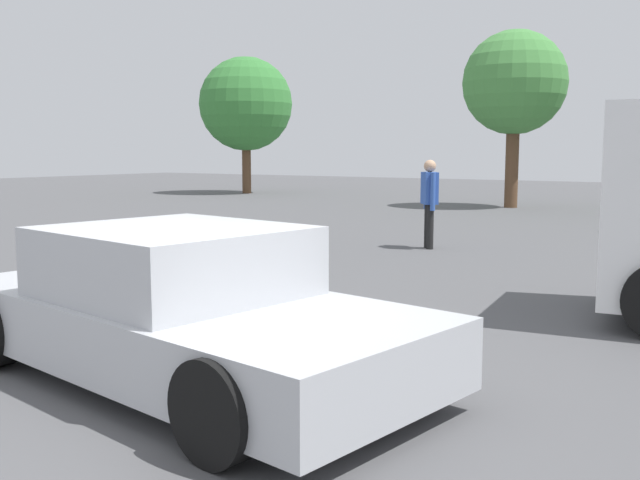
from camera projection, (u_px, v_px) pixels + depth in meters
ground_plane at (201, 391)px, 5.45m from camera, size 80.00×80.00×0.00m
sedan_foreground at (180, 309)px, 5.71m from camera, size 4.51×2.47×1.20m
dog at (22, 285)px, 8.09m from camera, size 0.47×0.63×0.47m
pedestrian at (429, 196)px, 13.28m from camera, size 0.44×0.47×1.63m
tree_back_left at (246, 104)px, 30.42m from camera, size 3.91×3.91×5.71m
tree_far_right at (514, 84)px, 22.65m from camera, size 3.25×3.25×5.55m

